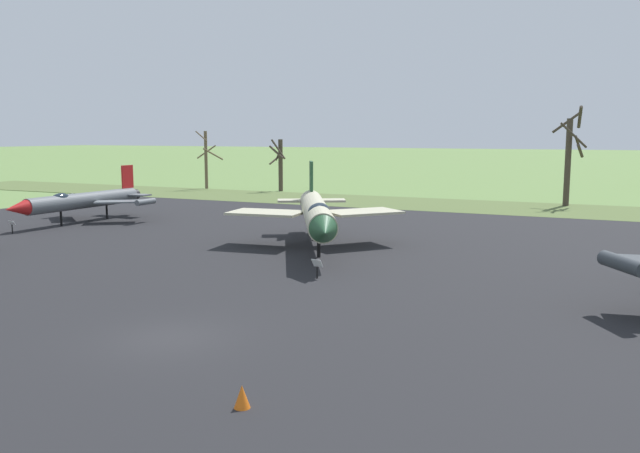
# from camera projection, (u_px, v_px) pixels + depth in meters

# --- Properties ---
(ground_plane) EXTENTS (600.00, 600.00, 0.00)m
(ground_plane) POSITION_uv_depth(u_px,v_px,m) (169.00, 339.00, 22.25)
(ground_plane) COLOR #607F42
(asphalt_apron) EXTENTS (77.38, 49.59, 0.05)m
(asphalt_apron) POSITION_uv_depth(u_px,v_px,m) (339.00, 262.00, 35.62)
(asphalt_apron) COLOR black
(asphalt_apron) RESTS_ON ground
(grass_verge_strip) EXTENTS (137.38, 12.00, 0.06)m
(grass_verge_strip) POSITION_uv_depth(u_px,v_px,m) (463.00, 206.00, 63.29)
(grass_verge_strip) COLOR #526434
(grass_verge_strip) RESTS_ON ground
(jet_fighter_front_right) EXTENTS (10.27, 14.87, 5.11)m
(jet_fighter_front_right) POSITION_uv_depth(u_px,v_px,m) (316.00, 212.00, 39.19)
(jet_fighter_front_right) COLOR #B7B293
(jet_fighter_front_right) RESTS_ON ground
(info_placard_front_right) EXTENTS (0.57, 0.34, 1.00)m
(info_placard_front_right) POSITION_uv_depth(u_px,v_px,m) (317.00, 267.00, 31.30)
(info_placard_front_right) COLOR black
(info_placard_front_right) RESTS_ON ground
(jet_fighter_rear_left) EXTENTS (9.40, 13.16, 4.35)m
(jet_fighter_rear_left) POSITION_uv_depth(u_px,v_px,m) (81.00, 200.00, 50.92)
(jet_fighter_rear_left) COLOR #565B60
(jet_fighter_rear_left) RESTS_ON ground
(info_placard_rear_left) EXTENTS (0.49, 0.24, 0.97)m
(info_placard_rear_left) POSITION_uv_depth(u_px,v_px,m) (12.00, 226.00, 45.39)
(info_placard_rear_left) COLOR black
(info_placard_rear_left) RESTS_ON ground
(bare_tree_far_left) EXTENTS (3.71, 3.69, 7.38)m
(bare_tree_far_left) POSITION_uv_depth(u_px,v_px,m) (207.00, 158.00, 82.70)
(bare_tree_far_left) COLOR brown
(bare_tree_far_left) RESTS_ON ground
(bare_tree_left_of_center) EXTENTS (2.31, 2.33, 6.38)m
(bare_tree_left_of_center) POSITION_uv_depth(u_px,v_px,m) (280.00, 163.00, 79.48)
(bare_tree_left_of_center) COLOR #42382D
(bare_tree_left_of_center) RESTS_ON ground
(bare_tree_center) EXTENTS (3.44, 3.50, 9.65)m
(bare_tree_center) POSITION_uv_depth(u_px,v_px,m) (570.00, 155.00, 62.49)
(bare_tree_center) COLOR #42382D
(bare_tree_center) RESTS_ON ground
(traffic_cone) EXTENTS (0.46, 0.46, 0.65)m
(traffic_cone) POSITION_uv_depth(u_px,v_px,m) (242.00, 397.00, 16.51)
(traffic_cone) COLOR orange
(traffic_cone) RESTS_ON ground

